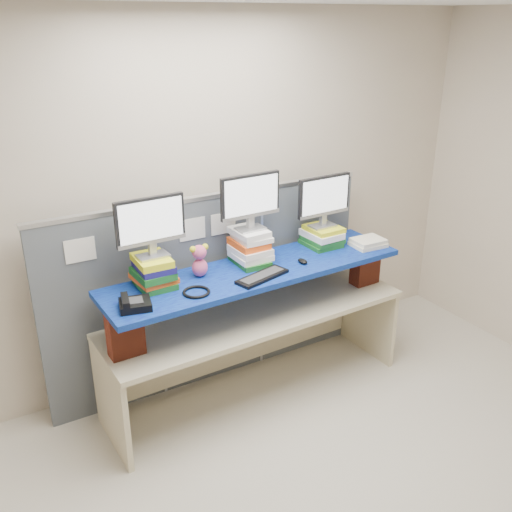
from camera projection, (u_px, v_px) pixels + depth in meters
room at (371, 313)px, 2.72m from camera, size 5.00×4.00×2.80m
cubicle_partition at (212, 289)px, 4.39m from camera, size 2.60×0.06×1.53m
desk at (256, 328)px, 4.25m from camera, size 2.34×0.75×0.70m
brick_pier_left at (125, 334)px, 3.61m from camera, size 0.23×0.13×0.30m
brick_pier_right at (365, 266)px, 4.59m from camera, size 0.23×0.13×0.30m
blue_board at (256, 272)px, 4.07m from camera, size 2.26×0.64×0.04m
book_stack_left at (153, 272)px, 3.76m from camera, size 0.27×0.31×0.21m
book_stack_center at (250, 247)px, 4.12m from camera, size 0.25×0.31×0.26m
book_stack_right at (322, 236)px, 4.46m from camera, size 0.27×0.30×0.15m
monitor_left at (151, 224)px, 3.63m from camera, size 0.46×0.14×0.40m
monitor_center at (250, 199)px, 3.98m from camera, size 0.46×0.14×0.40m
monitor_right at (324, 198)px, 4.35m from camera, size 0.46×0.14×0.40m
keyboard at (262, 276)px, 3.92m from camera, size 0.42×0.24×0.03m
mouse at (303, 261)px, 4.16m from camera, size 0.07×0.11×0.03m
desk_phone at (134, 304)px, 3.50m from camera, size 0.23×0.21×0.08m
headset at (196, 292)px, 3.70m from camera, size 0.20×0.20×0.02m
plush_toy at (200, 260)px, 3.91m from camera, size 0.14×0.10×0.23m
binder_stack at (368, 243)px, 4.46m from camera, size 0.25×0.21×0.06m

